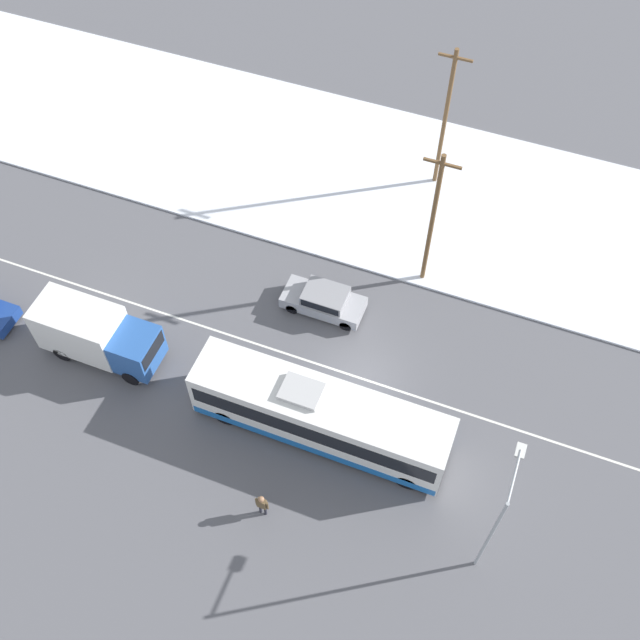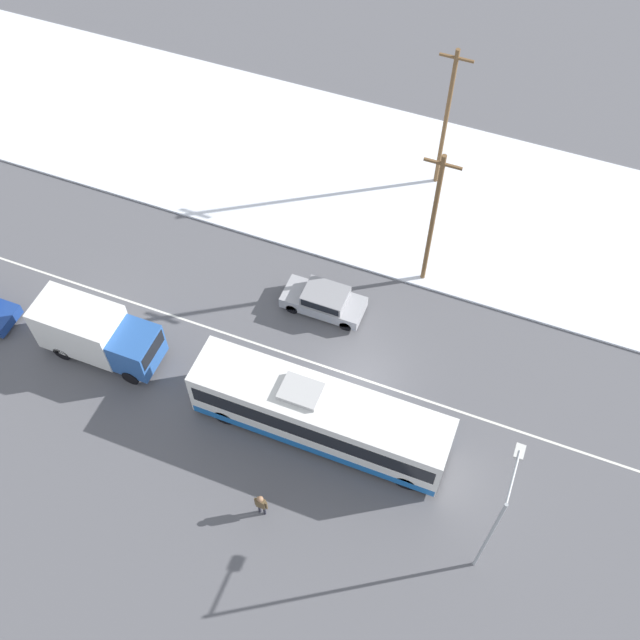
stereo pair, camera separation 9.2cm
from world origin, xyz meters
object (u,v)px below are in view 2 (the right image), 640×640
object	(u,v)px
utility_pole_roadside	(433,220)
sedan_car	(324,300)
city_bus	(320,415)
streetlamp	(497,515)
utility_pole_snowlot	(446,119)
pedestrian_at_stop	(261,504)
box_truck	(96,332)

from	to	relation	value
utility_pole_roadside	sedan_car	bearing A→B (deg)	-137.61
city_bus	streetlamp	xyz separation A→B (m)	(8.32, -2.86, 2.70)
sedan_car	streetlamp	xyz separation A→B (m)	(10.68, -9.55, 3.53)
utility_pole_snowlot	sedan_car	bearing A→B (deg)	-104.02
pedestrian_at_stop	utility_pole_roadside	distance (m)	15.76
box_truck	sedan_car	world-z (taller)	box_truck
utility_pole_snowlot	box_truck	bearing A→B (deg)	-124.61
box_truck	utility_pole_roadside	size ratio (longest dim) A/B	0.69
box_truck	pedestrian_at_stop	distance (m)	11.88
box_truck	sedan_car	distance (m)	11.46
city_bus	utility_pole_roadside	size ratio (longest dim) A/B	1.35
sedan_car	pedestrian_at_stop	size ratio (longest dim) A/B	2.52
city_bus	streetlamp	bearing A→B (deg)	-18.97
city_bus	pedestrian_at_stop	xyz separation A→B (m)	(-0.90, -4.60, -0.59)
utility_pole_roadside	utility_pole_snowlot	bearing A→B (deg)	101.00
box_truck	utility_pole_snowlot	distance (m)	21.64
utility_pole_snowlot	city_bus	bearing A→B (deg)	-91.33
city_bus	box_truck	xyz separation A→B (m)	(-11.76, 0.18, 0.07)
city_bus	pedestrian_at_stop	distance (m)	4.72
city_bus	streetlamp	world-z (taller)	streetlamp
box_truck	utility_pole_roadside	xyz separation A→B (m)	(13.59, 10.34, 2.89)
utility_pole_roadside	utility_pole_snowlot	world-z (taller)	utility_pole_snowlot
city_bus	utility_pole_roadside	bearing A→B (deg)	80.13
box_truck	sedan_car	size ratio (longest dim) A/B	1.43
city_bus	utility_pole_snowlot	bearing A→B (deg)	88.67
utility_pole_roadside	city_bus	bearing A→B (deg)	-99.87
pedestrian_at_stop	streetlamp	xyz separation A→B (m)	(9.22, 1.74, 3.29)
city_bus	utility_pole_roadside	distance (m)	11.08
utility_pole_roadside	utility_pole_snowlot	size ratio (longest dim) A/B	0.97
streetlamp	utility_pole_snowlot	xyz separation A→B (m)	(-7.91, 20.67, 0.40)
streetlamp	utility_pole_roadside	world-z (taller)	utility_pole_roadside
streetlamp	sedan_car	bearing A→B (deg)	138.20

